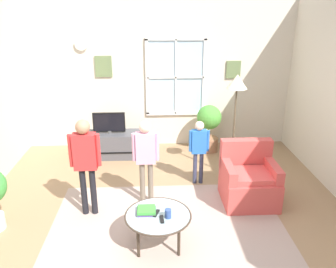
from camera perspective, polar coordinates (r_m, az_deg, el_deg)
ground_plane at (r=4.66m, az=-0.78°, el=-15.14°), size 5.87×6.30×0.02m
back_wall at (r=6.81m, az=-1.68°, el=9.98°), size 5.27×0.17×2.91m
area_rug at (r=4.67m, az=-0.07°, el=-14.87°), size 3.06×2.06×0.01m
tv_stand at (r=6.58m, az=-9.62°, el=-1.77°), size 1.17×0.48×0.48m
television at (r=6.42m, az=-9.86°, el=1.91°), size 0.60×0.08×0.40m
armchair at (r=5.15m, az=13.36°, el=-7.60°), size 0.76×0.74×0.87m
coffee_table at (r=4.14m, az=-1.69°, el=-13.67°), size 0.80×0.80×0.41m
book_stack at (r=4.16m, az=-3.63°, el=-12.70°), size 0.23×0.19×0.06m
cup at (r=4.06m, az=0.00°, el=-13.19°), size 0.08×0.08×0.11m
remote_near_books at (r=4.04m, az=-1.03°, el=-14.09°), size 0.05×0.14×0.02m
remote_near_cup at (r=4.14m, az=-1.97°, el=-13.12°), size 0.09×0.14×0.02m
person_blue_shirt at (r=5.37m, az=5.20°, el=-1.89°), size 0.32×0.15×1.06m
person_red_shirt at (r=4.60m, az=-13.69°, el=-3.77°), size 0.41×0.19×1.37m
person_pink_shirt at (r=4.78m, az=-3.75°, el=-3.13°), size 0.38×0.17×1.26m
potted_plant_by_window at (r=6.70m, az=6.86°, el=1.54°), size 0.48×0.48×0.93m
floor_lamp at (r=5.45m, az=11.41°, el=6.86°), size 0.32×0.32×1.73m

